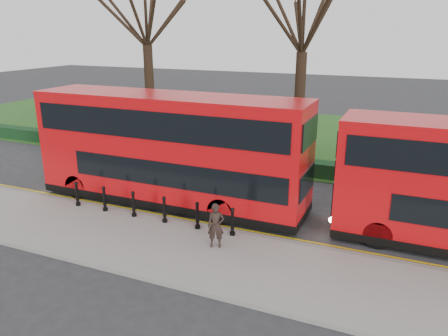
% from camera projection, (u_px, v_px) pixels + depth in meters
% --- Properties ---
extents(ground, '(120.00, 120.00, 0.00)m').
position_uv_depth(ground, '(188.00, 214.00, 17.90)').
color(ground, '#28282B').
rests_on(ground, ground).
extents(pavement, '(60.00, 4.00, 0.15)m').
position_uv_depth(pavement, '(148.00, 243.00, 15.25)').
color(pavement, gray).
rests_on(pavement, ground).
extents(kerb, '(60.00, 0.25, 0.16)m').
position_uv_depth(kerb, '(176.00, 221.00, 17.00)').
color(kerb, slate).
rests_on(kerb, ground).
extents(grass_verge, '(60.00, 18.00, 0.06)m').
position_uv_depth(grass_verge, '(286.00, 135.00, 31.02)').
color(grass_verge, '#20501A').
rests_on(grass_verge, ground).
extents(hedge, '(60.00, 0.90, 0.80)m').
position_uv_depth(hedge, '(246.00, 161.00, 23.73)').
color(hedge, black).
rests_on(hedge, ground).
extents(yellow_line_outer, '(60.00, 0.10, 0.01)m').
position_uv_depth(yellow_line_outer, '(180.00, 220.00, 17.28)').
color(yellow_line_outer, yellow).
rests_on(yellow_line_outer, ground).
extents(yellow_line_inner, '(60.00, 0.10, 0.01)m').
position_uv_depth(yellow_line_inner, '(182.00, 218.00, 17.46)').
color(yellow_line_inner, yellow).
rests_on(yellow_line_inner, ground).
extents(tree_left, '(7.29, 7.29, 11.38)m').
position_uv_depth(tree_left, '(146.00, 12.00, 27.15)').
color(tree_left, black).
rests_on(tree_left, ground).
extents(tree_mid, '(7.01, 7.01, 10.96)m').
position_uv_depth(tree_mid, '(304.00, 15.00, 23.48)').
color(tree_mid, black).
rests_on(tree_mid, ground).
extents(bollard_row, '(7.16, 0.15, 1.00)m').
position_uv_depth(bollard_row, '(149.00, 207.00, 16.89)').
color(bollard_row, black).
rests_on(bollard_row, pavement).
extents(bus_lead, '(11.78, 2.70, 4.69)m').
position_uv_depth(bus_lead, '(170.00, 150.00, 18.37)').
color(bus_lead, red).
rests_on(bus_lead, ground).
extents(pedestrian, '(0.66, 0.56, 1.55)m').
position_uv_depth(pedestrian, '(216.00, 226.00, 14.65)').
color(pedestrian, black).
rests_on(pedestrian, pavement).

